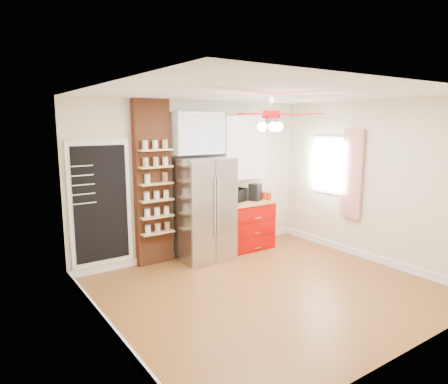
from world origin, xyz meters
TOP-DOWN VIEW (x-y plane):
  - floor at (0.00, 0.00)m, footprint 4.50×4.50m
  - ceiling at (0.00, 0.00)m, footprint 4.50×4.50m
  - wall_back at (0.00, 2.00)m, footprint 4.50×0.02m
  - wall_front at (0.00, -2.00)m, footprint 4.50×0.02m
  - wall_left at (-2.25, 0.00)m, footprint 0.02×4.00m
  - wall_right at (2.25, 0.00)m, footprint 0.02×4.00m
  - chalkboard at (-1.70, 1.96)m, footprint 0.95×0.05m
  - brick_pillar at (-0.85, 1.92)m, footprint 0.60×0.16m
  - fridge at (-0.05, 1.63)m, footprint 0.90×0.70m
  - upper_glass_cabinet at (-0.05, 1.82)m, footprint 0.90×0.35m
  - red_cabinet at (0.92, 1.68)m, footprint 0.94×0.64m
  - upper_shelf_unit at (0.92, 1.85)m, footprint 0.90×0.30m
  - window at (2.23, 0.90)m, footprint 0.04×0.75m
  - curtain at (2.18, 0.35)m, footprint 0.06×0.40m
  - ceiling_fan at (0.00, 0.00)m, footprint 1.40×1.40m
  - toaster_oven at (0.68, 1.74)m, footprint 0.51×0.42m
  - coffee_maker at (1.06, 1.62)m, footprint 0.22×0.24m
  - canister_left at (1.29, 1.50)m, footprint 0.12×0.12m
  - canister_right at (1.29, 1.66)m, footprint 0.12×0.12m
  - pantry_jar_oats at (-0.99, 1.79)m, footprint 0.12×0.12m
  - pantry_jar_beans at (-0.68, 1.81)m, footprint 0.12×0.12m

SIDE VIEW (x-z plane):
  - floor at x=0.00m, z-range 0.00..0.00m
  - red_cabinet at x=0.92m, z-range 0.00..0.90m
  - fridge at x=-0.05m, z-range 0.00..1.75m
  - canister_right at x=1.29m, z-range 0.90..1.03m
  - canister_left at x=1.29m, z-range 0.90..1.04m
  - toaster_oven at x=0.68m, z-range 0.90..1.14m
  - coffee_maker at x=1.06m, z-range 0.90..1.21m
  - chalkboard at x=-1.70m, z-range 0.12..2.08m
  - wall_back at x=0.00m, z-range 0.00..2.70m
  - wall_front at x=0.00m, z-range 0.00..2.70m
  - wall_left at x=-2.25m, z-range 0.00..2.70m
  - wall_right at x=2.25m, z-range 0.00..2.70m
  - brick_pillar at x=-0.85m, z-range 0.00..2.70m
  - pantry_jar_beans at x=-0.68m, z-range 1.37..1.51m
  - pantry_jar_oats at x=-0.99m, z-range 1.37..1.52m
  - curtain at x=2.18m, z-range 0.67..2.23m
  - window at x=2.23m, z-range 1.02..2.08m
  - upper_shelf_unit at x=0.92m, z-range 1.30..2.45m
  - upper_glass_cabinet at x=-0.05m, z-range 1.80..2.50m
  - ceiling_fan at x=0.00m, z-range 2.20..2.65m
  - ceiling at x=0.00m, z-range 2.70..2.70m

